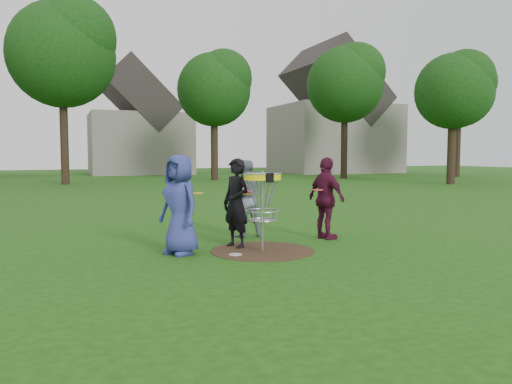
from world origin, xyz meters
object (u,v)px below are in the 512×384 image
object	(u,v)px
player_blue	(180,205)
player_grey	(244,199)
player_black	(236,203)
player_maroon	(326,198)
disc_golf_basket	(262,192)

from	to	relation	value
player_blue	player_grey	bearing A→B (deg)	101.70
player_black	player_grey	xyz separation A→B (m)	(0.53, 1.04, -0.02)
player_maroon	disc_golf_basket	world-z (taller)	player_maroon
player_blue	player_grey	xyz separation A→B (m)	(1.61, 1.28, -0.06)
player_black	player_maroon	size ratio (longest dim) A/B	0.99
player_blue	player_maroon	bearing A→B (deg)	71.34
player_maroon	disc_golf_basket	xyz separation A→B (m)	(-1.63, -0.67, 0.22)
disc_golf_basket	player_maroon	bearing A→B (deg)	22.42
player_grey	player_black	bearing A→B (deg)	65.53
player_blue	player_maroon	world-z (taller)	player_blue
player_black	disc_golf_basket	bearing A→B (deg)	8.61
player_grey	player_maroon	world-z (taller)	player_maroon
disc_golf_basket	player_black	bearing A→B (deg)	122.36
disc_golf_basket	player_blue	bearing A→B (deg)	169.99
player_grey	disc_golf_basket	world-z (taller)	player_grey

